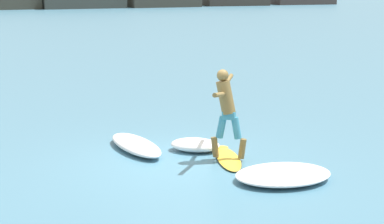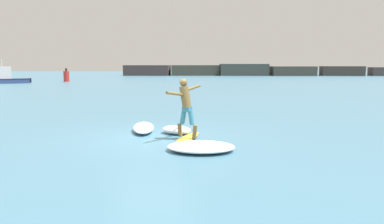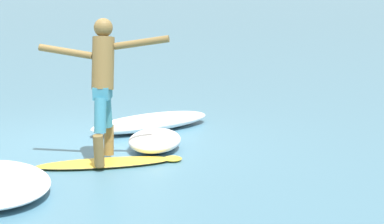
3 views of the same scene
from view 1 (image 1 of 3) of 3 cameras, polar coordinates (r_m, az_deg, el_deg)
name	(u,v)px [view 1 (image 1 of 3)]	position (r m, az deg, el deg)	size (l,w,h in m)	color
ground_plane	(178,164)	(12.98, -1.25, -4.64)	(200.00, 200.00, 0.00)	teal
surfboard	(228,158)	(13.27, 3.24, -4.15)	(0.91, 1.94, 0.20)	yellow
surfer	(226,106)	(12.99, 3.06, 0.54)	(1.01, 1.47, 1.83)	brown
wave_foam_at_tail	(136,145)	(13.98, -5.02, -2.94)	(1.02, 2.21, 0.24)	white
wave_foam_at_nose	(283,174)	(12.07, 8.10, -5.52)	(1.85, 1.38, 0.23)	white
wave_foam_beside	(195,145)	(13.88, 0.28, -2.94)	(1.30, 1.20, 0.27)	white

